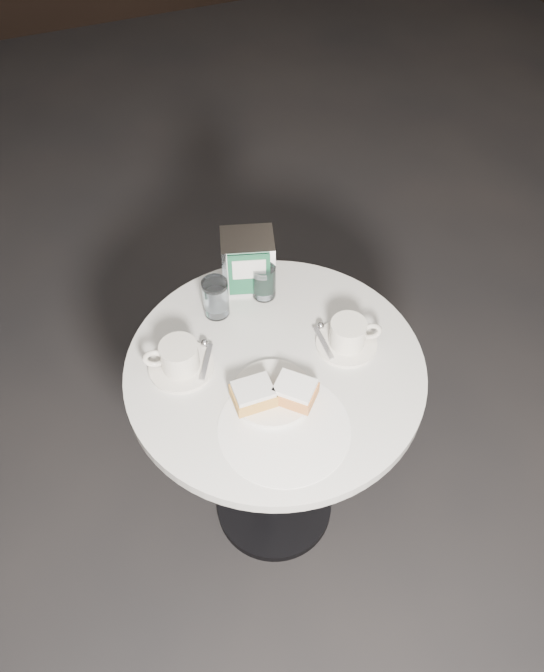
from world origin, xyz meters
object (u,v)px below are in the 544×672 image
Objects in this scene: coffee_cup_left at (179,359)px; coffee_cup_right at (348,336)px; cafe_table at (275,412)px; water_glass_right at (264,281)px; water_glass_left at (216,298)px; beignet_plate at (273,393)px; napkin_dispenser at (248,261)px.

coffee_cup_left is 0.39m from coffee_cup_right.
water_glass_right is (0.06, 0.22, 0.25)m from cafe_table.
coffee_cup_right is at bearing 2.51° from coffee_cup_left.
water_glass_right is at bearing 75.95° from cafe_table.
beignet_plate is at bearing -82.67° from water_glass_left.
napkin_dispenser reaches higher than coffee_cup_right.
beignet_plate is 2.22× the size of water_glass_left.
water_glass_left is 0.13m from water_glass_right.
coffee_cup_left is 0.30m from water_glass_right.
napkin_dispenser is at bearing 32.13° from water_glass_left.
napkin_dispenser is at bearing 83.10° from cafe_table.
coffee_cup_left is 0.19m from water_glass_left.
water_glass_right reaches higher than cafe_table.
beignet_plate is 1.51× the size of napkin_dispenser.
beignet_plate is 0.23m from coffee_cup_right.
coffee_cup_right is at bearing -39.19° from water_glass_left.
beignet_plate is 0.37m from napkin_dispenser.
napkin_dispenser is at bearing 78.98° from beignet_plate.
water_glass_right is at bearing 43.14° from coffee_cup_left.
water_glass_left is (0.13, 0.14, 0.02)m from coffee_cup_left.
coffee_cup_left is at bearing -174.90° from coffee_cup_right.
coffee_cup_left is 1.20× the size of napkin_dispenser.
napkin_dispenser is (0.03, 0.27, 0.27)m from cafe_table.
water_glass_left reaches higher than cafe_table.
napkin_dispenser reaches higher than cafe_table.
coffee_cup_right is 0.26m from water_glass_right.
napkin_dispenser is (0.24, 0.20, 0.04)m from coffee_cup_left.
water_glass_right is (0.13, 0.01, -0.00)m from water_glass_left.
cafe_table is 4.15× the size of coffee_cup_right.
napkin_dispenser reaches higher than water_glass_right.
coffee_cup_left is at bearing -150.18° from water_glass_right.
water_glass_right reaches higher than coffee_cup_left.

